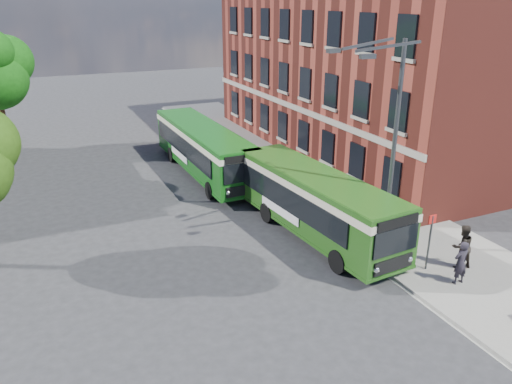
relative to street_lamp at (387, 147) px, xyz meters
name	(u,v)px	position (x,y,z in m)	size (l,w,h in m)	color
ground	(258,254)	(-4.84, 2.00, -4.79)	(120.00, 120.00, 0.00)	#29292B
pavement	(306,175)	(2.16, 10.00, -4.72)	(6.00, 48.00, 0.15)	gray
kerb_line	(262,183)	(-0.89, 10.00, -4.79)	(0.12, 48.00, 0.01)	beige
brick_office	(369,51)	(9.16, 14.00, 2.18)	(12.10, 26.00, 14.20)	maroon
street_lamp	(387,147)	(0.00, 0.00, 0.00)	(2.96, 2.38, 9.00)	#3B3E41
bus_stop_sign	(430,239)	(0.76, -2.20, -3.28)	(0.35, 0.08, 2.52)	#3B3E41
bus_front	(315,199)	(-1.64, 2.64, -2.96)	(3.43, 10.59, 3.02)	#204F15
bus_rear	(203,146)	(-3.49, 13.14, -2.96)	(2.83, 12.32, 3.02)	#135414
pedestrian_a	(460,263)	(1.11, -3.55, -3.76)	(0.65, 0.42, 1.77)	#242028
pedestrian_b	(462,246)	(2.10, -2.64, -3.71)	(0.91, 0.71, 1.86)	black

